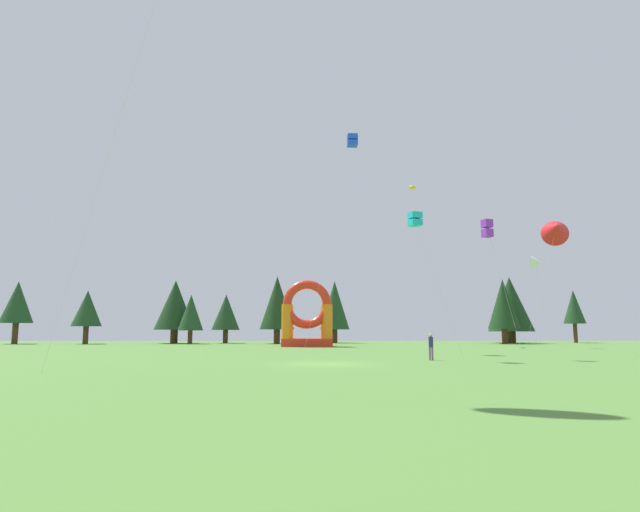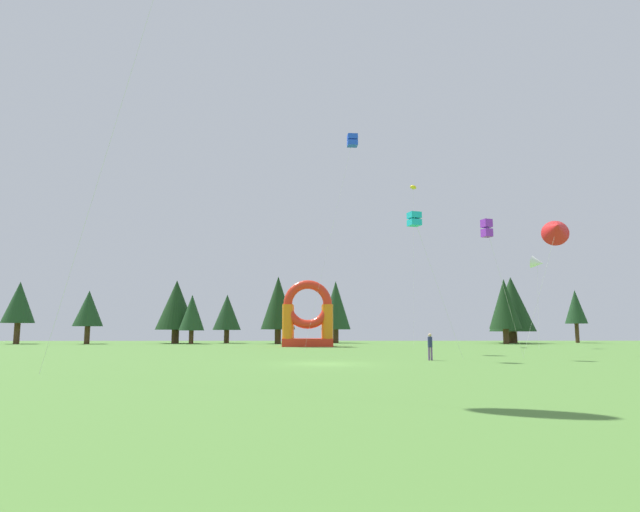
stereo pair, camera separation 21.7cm
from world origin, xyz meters
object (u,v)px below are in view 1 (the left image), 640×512
Objects in this scene: kite_purple_box at (487,229)px; person_left_edge at (431,344)px; kite_blue_box at (352,141)px; kite_white_delta at (536,263)px; kite_red_delta at (556,229)px; kite_cyan_box at (415,219)px; kite_yellow_parafoil at (412,188)px; inflatable_yellow_castle at (307,321)px.

person_left_edge is at bearing -154.05° from kite_purple_box.
kite_blue_box is 23.62m from kite_white_delta.
kite_purple_box is at bearing 25.56° from person_left_edge.
kite_white_delta is 15.41m from kite_red_delta.
kite_cyan_box is at bearing -127.98° from kite_white_delta.
kite_blue_box is 1.77× the size of kite_red_delta.
kite_purple_box is 8.94m from person_left_edge.
kite_red_delta is 13.79m from kite_cyan_box.
kite_red_delta is at bearing -107.53° from kite_white_delta.
kite_yellow_parafoil is at bearing 106.32° from kite_red_delta.
kite_red_delta is 15.86m from person_left_edge.
person_left_edge is (-4.42, -2.15, -7.47)m from kite_purple_box.
kite_yellow_parafoil reaches higher than kite_red_delta.
kite_purple_box reaches higher than inflatable_yellow_castle.
kite_cyan_box is 7.78m from person_left_edge.
kite_cyan_box reaches higher than kite_purple_box.
kite_cyan_box is at bearing 142.12° from person_left_edge.
kite_purple_box is 1.27× the size of inflatable_yellow_castle.
inflatable_yellow_castle is at bearing 115.83° from kite_purple_box.
kite_blue_box is 21.59m from person_left_edge.
kite_yellow_parafoil is at bearing 80.11° from person_left_edge.
kite_white_delta is at bearing -11.55° from inflatable_yellow_castle.
kite_blue_box is at bearing -74.50° from inflatable_yellow_castle.
kite_blue_box is 16.34m from kite_purple_box.
kite_blue_box is 2.04× the size of kite_cyan_box.
kite_blue_box is 0.99× the size of kite_yellow_parafoil.
inflatable_yellow_castle is (-11.87, 24.51, -5.70)m from kite_purple_box.
kite_yellow_parafoil reaches higher than kite_cyan_box.
kite_red_delta reaches higher than kite_purple_box.
kite_purple_box is 5.35m from kite_cyan_box.
kite_red_delta is (-4.63, -14.68, 0.74)m from kite_white_delta.
kite_purple_box is at bearing -64.17° from inflatable_yellow_castle.
kite_white_delta is 5.85× the size of person_left_edge.
kite_purple_box reaches higher than person_left_edge.
person_left_edge is at bearing -37.50° from kite_cyan_box.
kite_yellow_parafoil reaches higher than kite_white_delta.
kite_white_delta is 0.50× the size of kite_yellow_parafoil.
kite_cyan_box reaches higher than inflatable_yellow_castle.
kite_white_delta is 28.16m from person_left_edge.
kite_white_delta is 22.87m from kite_purple_box.
kite_red_delta is at bearing -20.02° from kite_blue_box.
kite_purple_box is 8.64m from kite_red_delta.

